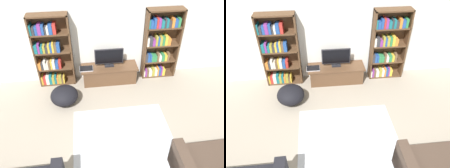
# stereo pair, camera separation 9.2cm
# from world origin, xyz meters

# --- Properties ---
(wall_back) EXTENTS (8.80, 0.06, 2.60)m
(wall_back) POSITION_xyz_m (0.00, 4.23, 1.30)
(wall_back) COLOR silver
(wall_back) RESTS_ON ground_plane
(bookshelf_left) EXTENTS (0.92, 0.30, 1.91)m
(bookshelf_left) POSITION_xyz_m (-1.35, 4.06, 0.92)
(bookshelf_left) COLOR #513823
(bookshelf_left) RESTS_ON ground_plane
(bookshelf_right) EXTENTS (0.92, 0.30, 1.91)m
(bookshelf_right) POSITION_xyz_m (1.45, 4.05, 0.94)
(bookshelf_right) COLOR #513823
(bookshelf_right) RESTS_ON ground_plane
(tv_stand) EXTENTS (1.49, 0.52, 0.47)m
(tv_stand) POSITION_xyz_m (0.10, 3.91, 0.24)
(tv_stand) COLOR brown
(tv_stand) RESTS_ON ground_plane
(television) EXTENTS (0.75, 0.16, 0.50)m
(television) POSITION_xyz_m (0.10, 3.95, 0.74)
(television) COLOR black
(television) RESTS_ON tv_stand
(laptop) EXTENTS (0.35, 0.26, 0.03)m
(laptop) POSITION_xyz_m (-0.52, 3.87, 0.49)
(laptop) COLOR #B7B7BC
(laptop) RESTS_ON tv_stand
(area_rug) EXTENTS (2.05, 1.95, 0.02)m
(area_rug) POSITION_xyz_m (0.14, 1.83, 0.01)
(area_rug) COLOR #B2B7C1
(area_rug) RESTS_ON ground_plane
(beanbag_ottoman) EXTENTS (0.66, 0.66, 0.44)m
(beanbag_ottoman) POSITION_xyz_m (-1.09, 3.18, 0.22)
(beanbag_ottoman) COLOR black
(beanbag_ottoman) RESTS_ON ground_plane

